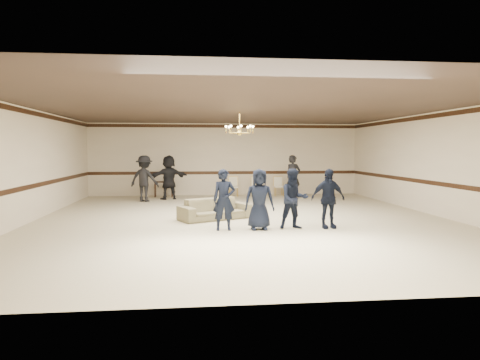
% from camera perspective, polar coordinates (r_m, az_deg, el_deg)
% --- Properties ---
extents(room, '(12.01, 14.01, 3.21)m').
position_cam_1_polar(room, '(12.67, 0.42, 2.00)').
color(room, beige).
rests_on(room, ground).
extents(chair_rail, '(12.00, 0.02, 0.14)m').
position_cam_1_polar(chair_rail, '(19.64, -1.91, 0.96)').
color(chair_rail, black).
rests_on(chair_rail, wall_back).
extents(crown_molding, '(12.00, 0.02, 0.14)m').
position_cam_1_polar(crown_molding, '(19.64, -1.93, 7.03)').
color(crown_molding, black).
rests_on(crown_molding, wall_back).
extents(chandelier, '(0.94, 0.94, 0.89)m').
position_cam_1_polar(chandelier, '(13.68, -0.06, 7.49)').
color(chandelier, gold).
rests_on(chandelier, ceiling).
extents(boy_a, '(0.57, 0.38, 1.55)m').
position_cam_1_polar(boy_a, '(11.06, -2.10, -2.58)').
color(boy_a, black).
rests_on(boy_a, floor).
extents(boy_b, '(0.77, 0.51, 1.55)m').
position_cam_1_polar(boy_b, '(11.16, 2.52, -2.53)').
color(boy_b, black).
rests_on(boy_b, floor).
extents(boy_c, '(0.78, 0.63, 1.55)m').
position_cam_1_polar(boy_c, '(11.33, 7.03, -2.45)').
color(boy_c, black).
rests_on(boy_c, floor).
extents(boy_d, '(0.94, 0.47, 1.55)m').
position_cam_1_polar(boy_d, '(11.56, 11.38, -2.37)').
color(boy_d, black).
rests_on(boy_d, floor).
extents(settee, '(2.24, 1.66, 0.61)m').
position_cam_1_polar(settee, '(12.84, -3.30, -3.78)').
color(settee, '#6F674A').
rests_on(settee, floor).
extents(adult_left, '(1.33, 1.03, 1.81)m').
position_cam_1_polar(adult_left, '(17.49, -12.34, 0.18)').
color(adult_left, black).
rests_on(adult_left, floor).
extents(adult_mid, '(1.76, 1.10, 1.81)m').
position_cam_1_polar(adult_mid, '(18.11, -9.27, 0.34)').
color(adult_mid, black).
rests_on(adult_mid, floor).
extents(adult_right, '(0.76, 0.62, 1.81)m').
position_cam_1_polar(adult_right, '(18.16, 6.95, 0.38)').
color(adult_right, black).
rests_on(adult_right, floor).
extents(banquet_chair_left, '(0.43, 0.43, 0.85)m').
position_cam_1_polar(banquet_chair_left, '(18.95, -0.86, -0.90)').
color(banquet_chair_left, beige).
rests_on(banquet_chair_left, floor).
extents(banquet_chair_mid, '(0.44, 0.44, 0.85)m').
position_cam_1_polar(banquet_chair_mid, '(19.07, 2.13, -0.87)').
color(banquet_chair_mid, beige).
rests_on(banquet_chair_mid, floor).
extents(banquet_chair_right, '(0.42, 0.42, 0.85)m').
position_cam_1_polar(banquet_chair_right, '(19.24, 5.08, -0.84)').
color(banquet_chair_right, beige).
rests_on(banquet_chair_right, floor).
extents(console_table, '(0.81, 0.36, 0.68)m').
position_cam_1_polar(console_table, '(19.12, -9.91, -1.17)').
color(console_table, black).
rests_on(console_table, floor).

